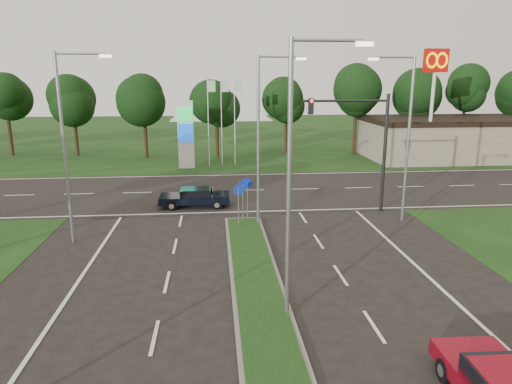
{
  "coord_description": "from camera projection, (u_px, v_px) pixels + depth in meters",
  "views": [
    {
      "loc": [
        -1.53,
        -7.86,
        7.78
      ],
      "look_at": [
        0.55,
        14.61,
        2.2
      ],
      "focal_mm": 32.0,
      "sensor_mm": 36.0,
      "label": 1
    }
  ],
  "objects": [
    {
      "name": "streetlight_median_far",
      "position": [
        262.0,
        132.0,
        23.94
      ],
      "size": [
        2.53,
        0.22,
        9.0
      ],
      "color": "gray",
      "rests_on": "ground"
    },
    {
      "name": "streetlight_right_far",
      "position": [
        405.0,
        131.0,
        24.64
      ],
      "size": [
        2.53,
        0.22,
        9.0
      ],
      "rotation": [
        0.0,
        0.0,
        3.14
      ],
      "color": "gray",
      "rests_on": "ground"
    },
    {
      "name": "navy_sedan",
      "position": [
        195.0,
        197.0,
        28.53
      ],
      "size": [
        4.3,
        1.8,
        1.18
      ],
      "rotation": [
        0.0,
        0.0,
        1.57
      ],
      "color": "black",
      "rests_on": "ground"
    },
    {
      "name": "gas_pylon",
      "position": [
        188.0,
        133.0,
        40.44
      ],
      "size": [
        5.8,
        1.26,
        8.0
      ],
      "color": "silver",
      "rests_on": "ground"
    },
    {
      "name": "mcdonalds_sign",
      "position": [
        435.0,
        77.0,
        40.2
      ],
      "size": [
        2.2,
        0.47,
        10.4
      ],
      "color": "silver",
      "rests_on": "ground"
    },
    {
      "name": "streetlight_left_far",
      "position": [
        68.0,
        139.0,
        21.17
      ],
      "size": [
        2.53,
        0.22,
        9.0
      ],
      "color": "gray",
      "rests_on": "ground"
    },
    {
      "name": "median_kerb",
      "position": [
        270.0,
        348.0,
        13.45
      ],
      "size": [
        2.0,
        26.0,
        0.12
      ],
      "primitive_type": "cube",
      "color": "slate",
      "rests_on": "ground"
    },
    {
      "name": "treeline_far",
      "position": [
        229.0,
        89.0,
        46.57
      ],
      "size": [
        6.0,
        6.0,
        9.9
      ],
      "color": "black",
      "rests_on": "ground"
    },
    {
      "name": "streetlight_median_near",
      "position": [
        296.0,
        168.0,
        14.27
      ],
      "size": [
        2.53,
        0.22,
        9.0
      ],
      "color": "gray",
      "rests_on": "ground"
    },
    {
      "name": "commercial_building",
      "position": [
        448.0,
        139.0,
        45.89
      ],
      "size": [
        16.0,
        9.0,
        4.0
      ],
      "primitive_type": "cube",
      "color": "gray",
      "rests_on": "ground"
    },
    {
      "name": "traffic_signal",
      "position": [
        364.0,
        135.0,
        26.52
      ],
      "size": [
        5.1,
        0.42,
        7.0
      ],
      "color": "black",
      "rests_on": "ground"
    },
    {
      "name": "median_signs",
      "position": [
        243.0,
        193.0,
        25.04
      ],
      "size": [
        1.16,
        1.76,
        2.38
      ],
      "color": "gray",
      "rests_on": "ground"
    },
    {
      "name": "cross_road",
      "position": [
        236.0,
        191.0,
        32.8
      ],
      "size": [
        160.0,
        12.0,
        0.02
      ],
      "primitive_type": "cube",
      "color": "black",
      "rests_on": "ground"
    },
    {
      "name": "verge_far",
      "position": [
        225.0,
        138.0,
        62.77
      ],
      "size": [
        160.0,
        50.0,
        0.02
      ],
      "primitive_type": "cube",
      "color": "black",
      "rests_on": "ground"
    }
  ]
}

